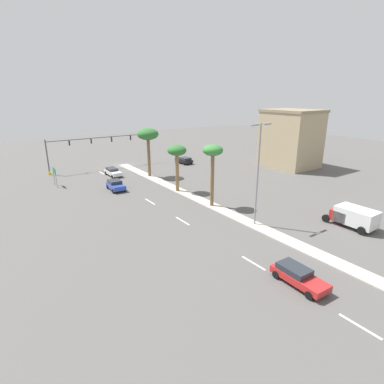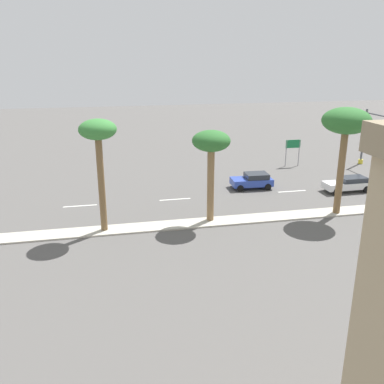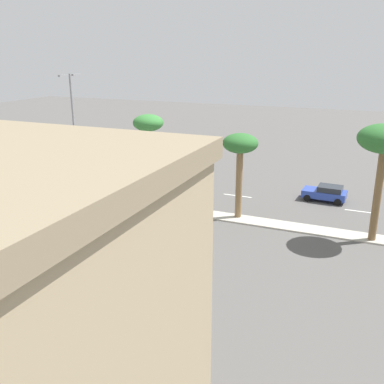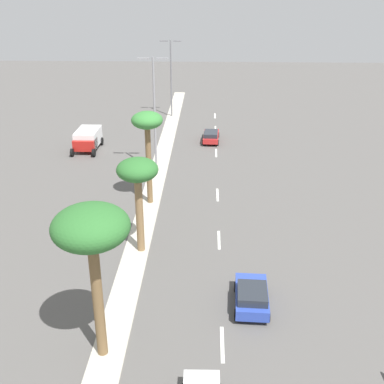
{
  "view_description": "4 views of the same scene",
  "coord_description": "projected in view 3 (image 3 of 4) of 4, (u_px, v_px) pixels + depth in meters",
  "views": [
    {
      "loc": [
        24.2,
        60.06,
        14.36
      ],
      "look_at": [
        3.6,
        30.41,
        2.75
      ],
      "focal_mm": 28.9,
      "sensor_mm": 36.0,
      "label": 1
    },
    {
      "loc": [
        -29.09,
        29.53,
        12.29
      ],
      "look_at": [
        0.53,
        23.24,
        2.41
      ],
      "focal_mm": 39.33,
      "sensor_mm": 36.0,
      "label": 2
    },
    {
      "loc": [
        -32.48,
        12.02,
        13.14
      ],
      "look_at": [
        -1.82,
        25.07,
        2.5
      ],
      "focal_mm": 40.87,
      "sensor_mm": 36.0,
      "label": 3
    },
    {
      "loc": [
        5.08,
        -7.68,
        17.95
      ],
      "look_at": [
        3.88,
        25.52,
        3.1
      ],
      "focal_mm": 44.49,
      "sensor_mm": 36.0,
      "label": 4
    }
  ],
  "objects": [
    {
      "name": "sedan_blue_near",
      "position": [
        326.0,
        193.0,
        40.42
      ],
      "size": [
        2.19,
        3.98,
        1.47
      ],
      "color": "#2D47AD",
      "rests_on": "ground"
    },
    {
      "name": "lane_stripe_outboard",
      "position": [
        7.0,
        166.0,
        52.95
      ],
      "size": [
        0.2,
        2.8,
        0.01
      ],
      "primitive_type": "cube",
      "color": "silver",
      "rests_on": "ground"
    },
    {
      "name": "lane_stripe_mid",
      "position": [
        161.0,
        186.0,
        45.12
      ],
      "size": [
        0.2,
        2.8,
        0.01
      ],
      "primitive_type": "cube",
      "color": "silver",
      "rests_on": "ground"
    },
    {
      "name": "street_lamp_inboard",
      "position": [
        74.0,
        128.0,
        39.78
      ],
      "size": [
        2.9,
        0.24,
        11.28
      ],
      "color": "gray",
      "rests_on": "median_curb"
    },
    {
      "name": "lane_stripe_rear",
      "position": [
        70.0,
        174.0,
        49.42
      ],
      "size": [
        0.2,
        2.8,
        0.01
      ],
      "primitive_type": "cube",
      "color": "silver",
      "rests_on": "ground"
    },
    {
      "name": "median_curb",
      "position": [
        83.0,
        196.0,
        41.86
      ],
      "size": [
        1.8,
        74.5,
        0.12
      ],
      "primitive_type": "cube",
      "color": "#B7B2A3",
      "rests_on": "ground"
    },
    {
      "name": "lane_stripe_far",
      "position": [
        237.0,
        196.0,
        42.04
      ],
      "size": [
        0.2,
        2.8,
        0.01
      ],
      "primitive_type": "cube",
      "color": "silver",
      "rests_on": "ground"
    },
    {
      "name": "sedan_red_right",
      "position": [
        37.0,
        166.0,
        50.23
      ],
      "size": [
        2.06,
        4.61,
        1.35
      ],
      "color": "red",
      "rests_on": "ground"
    },
    {
      "name": "ground_plane",
      "position": [
        160.0,
        208.0,
        38.79
      ],
      "size": [
        160.0,
        160.0,
        0.0
      ],
      "primitive_type": "plane",
      "color": "#565451"
    },
    {
      "name": "lane_stripe_leading",
      "position": [
        362.0,
        212.0,
        37.84
      ],
      "size": [
        0.2,
        2.8,
        0.01
      ],
      "primitive_type": "cube",
      "color": "silver",
      "rests_on": "ground"
    },
    {
      "name": "palm_tree_trailing",
      "position": [
        240.0,
        148.0,
        34.62
      ],
      "size": [
        2.84,
        2.84,
        6.98
      ],
      "color": "olive",
      "rests_on": "median_curb"
    },
    {
      "name": "palm_tree_left",
      "position": [
        148.0,
        129.0,
        37.07
      ],
      "size": [
        2.59,
        2.59,
        8.09
      ],
      "color": "brown",
      "rests_on": "median_curb"
    }
  ]
}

